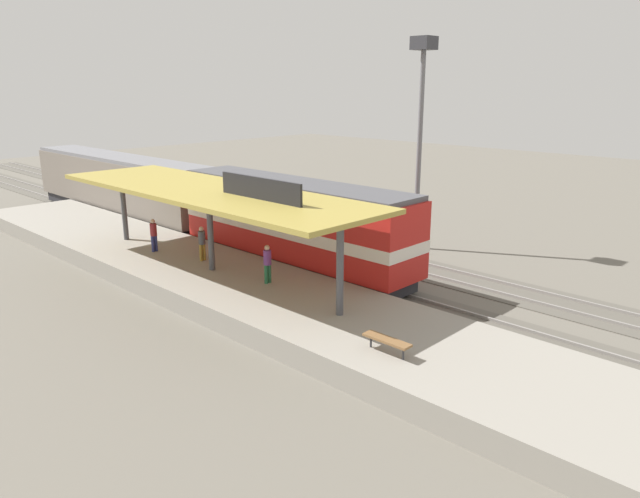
% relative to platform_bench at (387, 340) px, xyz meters
% --- Properties ---
extents(ground_plane, '(120.00, 120.00, 0.00)m').
position_rel_platform_bench_xyz_m(ground_plane, '(8.00, 11.30, -1.34)').
color(ground_plane, '#666056').
extents(track_near, '(3.20, 110.00, 0.16)m').
position_rel_platform_bench_xyz_m(track_near, '(6.00, 11.30, -1.31)').
color(track_near, '#565249').
rests_on(track_near, ground).
extents(track_far, '(3.20, 110.00, 0.16)m').
position_rel_platform_bench_xyz_m(track_far, '(10.60, 11.30, -1.31)').
color(track_far, '#565249').
rests_on(track_far, ground).
extents(platform, '(6.00, 44.00, 0.90)m').
position_rel_platform_bench_xyz_m(platform, '(1.40, 11.30, -0.89)').
color(platform, gray).
rests_on(platform, ground).
extents(station_canopy, '(5.20, 18.00, 4.70)m').
position_rel_platform_bench_xyz_m(station_canopy, '(1.40, 11.21, 3.19)').
color(station_canopy, '#47474C').
rests_on(station_canopy, platform).
extents(platform_bench, '(0.44, 1.70, 0.50)m').
position_rel_platform_bench_xyz_m(platform_bench, '(0.00, 0.00, 0.00)').
color(platform_bench, '#333338').
rests_on(platform_bench, platform).
extents(locomotive, '(2.93, 14.43, 4.44)m').
position_rel_platform_bench_xyz_m(locomotive, '(6.00, 10.63, 1.07)').
color(locomotive, '#28282D').
rests_on(locomotive, track_near).
extents(passenger_carriage_single, '(2.90, 20.00, 4.24)m').
position_rel_platform_bench_xyz_m(passenger_carriage_single, '(6.00, 28.63, 0.97)').
color(passenger_carriage_single, '#28282D').
rests_on(passenger_carriage_single, track_near).
extents(light_mast, '(1.10, 1.10, 11.70)m').
position_rel_platform_bench_xyz_m(light_mast, '(13.80, 8.56, 7.05)').
color(light_mast, slate).
rests_on(light_mast, ground).
extents(person_waiting, '(0.34, 0.34, 1.71)m').
position_rel_platform_bench_xyz_m(person_waiting, '(1.95, 12.83, 0.51)').
color(person_waiting, olive).
rests_on(person_waiting, platform).
extents(person_walking, '(0.34, 0.34, 1.71)m').
position_rel_platform_bench_xyz_m(person_walking, '(1.93, 7.98, 0.51)').
color(person_walking, '#23603D').
rests_on(person_walking, platform).
extents(person_boarding, '(0.34, 0.34, 1.71)m').
position_rel_platform_bench_xyz_m(person_boarding, '(1.19, 15.98, 0.51)').
color(person_boarding, navy).
rests_on(person_boarding, platform).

